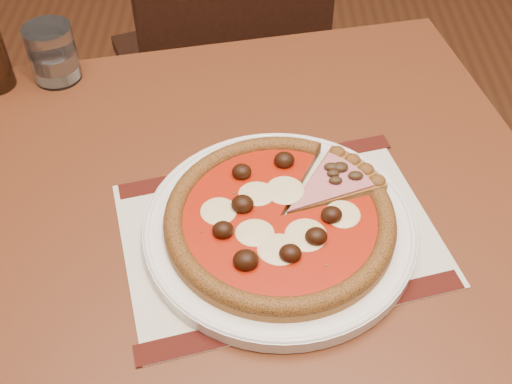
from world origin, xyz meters
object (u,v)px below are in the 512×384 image
table (256,267)px  chair_far (224,61)px  plate (279,228)px  pizza (279,218)px  water_glass (53,53)px

table → chair_far: 0.72m
chair_far → plate: bearing=75.9°
chair_far → pizza: size_ratio=3.10×
table → plate: bearing=-40.2°
chair_far → pizza: (0.10, -0.73, 0.28)m
table → pizza: 0.14m
pizza → water_glass: 0.47m
water_glass → plate: bearing=-43.8°
water_glass → pizza: bearing=-43.8°
chair_far → pizza: chair_far is taller
pizza → water_glass: size_ratio=3.14×
table → pizza: (0.03, -0.02, 0.13)m
table → plate: plate is taller
chair_far → table: bearing=73.9°
chair_far → plate: (0.10, -0.73, 0.26)m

